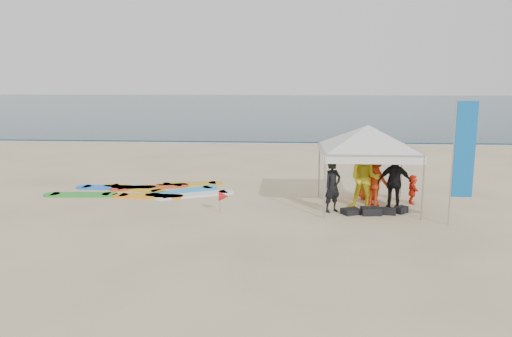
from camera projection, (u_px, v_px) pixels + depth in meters
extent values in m
plane|color=beige|center=(242.00, 231.00, 13.00)|extent=(120.00, 120.00, 0.00)
cube|color=#0C2633|center=(281.00, 105.00, 71.89)|extent=(160.00, 84.00, 0.08)
cube|color=silver|center=(269.00, 142.00, 30.86)|extent=(160.00, 1.20, 0.01)
imported|color=black|center=(333.00, 186.00, 14.77)|extent=(0.69, 0.65, 1.58)
imported|color=yellow|center=(364.00, 179.00, 15.12)|extent=(1.06, 0.92, 1.86)
imported|color=red|center=(375.00, 180.00, 15.47)|extent=(1.21, 1.19, 1.67)
imported|color=black|center=(395.00, 182.00, 15.01)|extent=(1.02, 0.49, 1.69)
imported|color=red|center=(369.00, 173.00, 16.31)|extent=(0.86, 0.57, 1.74)
imported|color=red|center=(412.00, 189.00, 15.82)|extent=(0.38, 0.89, 0.93)
cylinder|color=#A5A5A8|center=(319.00, 170.00, 16.75)|extent=(0.05, 0.05, 1.82)
cylinder|color=#A5A5A8|center=(401.00, 171.00, 16.57)|extent=(0.05, 0.05, 1.82)
cylinder|color=#A5A5A8|center=(325.00, 187.00, 14.07)|extent=(0.05, 0.05, 1.82)
cylinder|color=#A5A5A8|center=(423.00, 188.00, 13.89)|extent=(0.05, 0.05, 1.82)
cube|color=silver|center=(375.00, 160.00, 13.84)|extent=(2.83, 0.02, 0.24)
cube|color=silver|center=(361.00, 147.00, 16.52)|extent=(2.83, 0.02, 0.24)
cube|color=silver|center=(322.00, 152.00, 15.27)|extent=(0.02, 2.83, 0.24)
cube|color=silver|center=(413.00, 153.00, 15.09)|extent=(0.02, 2.83, 0.24)
pyramid|color=silver|center=(368.00, 125.00, 15.03)|extent=(3.86, 3.86, 0.73)
cylinder|color=#A5A5A8|center=(453.00, 163.00, 13.25)|extent=(0.04, 0.04, 3.46)
cube|color=#0B5DB0|center=(465.00, 150.00, 13.17)|extent=(0.54, 0.03, 2.57)
cylinder|color=#A5A5A8|center=(220.00, 203.00, 14.77)|extent=(0.02, 0.02, 0.60)
cone|color=red|center=(224.00, 196.00, 14.73)|extent=(0.28, 0.28, 0.28)
cube|color=black|center=(371.00, 211.00, 14.56)|extent=(0.60, 0.42, 0.22)
cube|color=black|center=(388.00, 211.00, 14.63)|extent=(0.51, 0.39, 0.18)
cube|color=black|center=(351.00, 211.00, 14.65)|extent=(0.62, 0.58, 0.16)
cube|color=black|center=(401.00, 210.00, 14.75)|extent=(0.44, 0.44, 0.20)
cube|color=orange|center=(148.00, 196.00, 16.71)|extent=(1.92, 0.60, 0.07)
cube|color=gold|center=(134.00, 189.00, 17.86)|extent=(2.17, 1.31, 0.07)
cube|color=white|center=(195.00, 195.00, 16.90)|extent=(2.25, 1.42, 0.07)
cube|color=gold|center=(190.00, 184.00, 18.63)|extent=(2.01, 0.91, 0.07)
cube|color=#2BA2E8|center=(183.00, 191.00, 17.41)|extent=(2.06, 1.76, 0.07)
cube|color=green|center=(81.00, 195.00, 16.94)|extent=(2.00, 0.66, 0.07)
cube|color=blue|center=(116.00, 187.00, 18.05)|extent=(2.38, 0.56, 0.07)
cube|color=#D54219|center=(150.00, 187.00, 18.09)|extent=(2.31, 1.24, 0.07)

